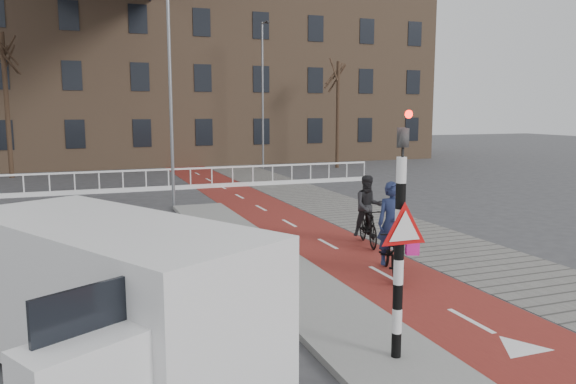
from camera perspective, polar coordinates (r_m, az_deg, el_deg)
name	(u,v)px	position (r m, az deg, el deg)	size (l,w,h in m)	color
ground	(366,313)	(10.48, 7.97, -12.03)	(120.00, 120.00, 0.00)	#38383A
bike_lane	(270,213)	(19.96, -1.89, -2.11)	(2.50, 60.00, 0.01)	maroon
sidewalk	(341,208)	(21.01, 5.38, -1.62)	(3.00, 60.00, 0.01)	slate
curb_island	(262,258)	(13.72, -2.64, -6.76)	(1.80, 16.00, 0.12)	gray
traffic_signal	(400,230)	(7.95, 11.36, -3.77)	(0.80, 0.80, 3.68)	black
bollard	(275,248)	(12.94, -1.32, -5.71)	(0.12, 0.12, 0.74)	yellow
cyclist_near	(392,244)	(12.59, 10.52, -5.23)	(1.35, 2.13, 2.08)	black
cyclist_far	(368,217)	(15.21, 8.14, -2.49)	(0.93, 1.82, 1.89)	black
van	(110,295)	(8.14, -17.63, -9.97)	(4.23, 5.34, 2.15)	white
railing	(75,188)	(25.84, -20.83, 0.42)	(28.00, 0.10, 0.99)	silver
townhouse_row	(102,47)	(40.87, -18.42, 13.83)	(46.00, 10.00, 15.90)	#7F6047
tree_mid	(7,106)	(33.53, -26.66, 7.81)	(0.25, 0.25, 7.64)	black
tree_right	(338,115)	(35.41, 5.07, 7.78)	(0.22, 0.22, 6.58)	black
streetlight_near	(171,95)	(21.17, -11.85, 9.65)	(0.12, 0.12, 8.35)	slate
streetlight_right	(263,97)	(34.47, -2.59, 9.63)	(0.12, 0.12, 8.79)	slate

